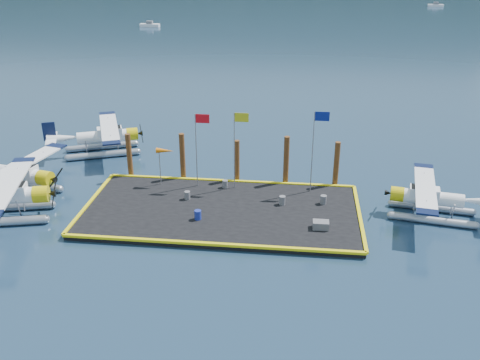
{
  "coord_description": "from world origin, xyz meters",
  "views": [
    {
      "loc": [
        5.32,
        -34.55,
        18.45
      ],
      "look_at": [
        1.15,
        2.0,
        1.89
      ],
      "focal_mm": 40.0,
      "sensor_mm": 36.0,
      "label": 1
    }
  ],
  "objects_px": {
    "drum_0": "(187,195)",
    "piling_1": "(183,158)",
    "flagpole_blue": "(316,140)",
    "piling_3": "(286,162)",
    "drum_5": "(225,184)",
    "flagpole_yellow": "(237,139)",
    "piling_0": "(129,157)",
    "drum_2": "(282,200)",
    "flagpole_red": "(199,139)",
    "seaplane_c": "(106,138)",
    "windsock": "(165,152)",
    "seaplane_b": "(19,176)",
    "piling_2": "(237,163)",
    "piling_4": "(336,166)",
    "drum_3": "(198,215)",
    "seaplane_a": "(5,198)",
    "crate": "(321,225)",
    "seaplane_d": "(429,200)",
    "drum_4": "(323,200)"
  },
  "relations": [
    {
      "from": "drum_2",
      "to": "piling_1",
      "type": "distance_m",
      "value": 9.47
    },
    {
      "from": "seaplane_a",
      "to": "piling_3",
      "type": "bearing_deg",
      "value": 97.69
    },
    {
      "from": "flagpole_blue",
      "to": "piling_3",
      "type": "bearing_deg",
      "value": 143.93
    },
    {
      "from": "drum_2",
      "to": "flagpole_red",
      "type": "relative_size",
      "value": 0.11
    },
    {
      "from": "drum_5",
      "to": "piling_4",
      "type": "height_order",
      "value": "piling_4"
    },
    {
      "from": "drum_0",
      "to": "piling_0",
      "type": "distance_m",
      "value": 7.11
    },
    {
      "from": "flagpole_red",
      "to": "flagpole_blue",
      "type": "height_order",
      "value": "flagpole_blue"
    },
    {
      "from": "seaplane_a",
      "to": "seaplane_b",
      "type": "relative_size",
      "value": 1.05
    },
    {
      "from": "drum_2",
      "to": "flagpole_red",
      "type": "bearing_deg",
      "value": 159.13
    },
    {
      "from": "drum_3",
      "to": "piling_4",
      "type": "height_order",
      "value": "piling_4"
    },
    {
      "from": "flagpole_yellow",
      "to": "piling_0",
      "type": "xyz_separation_m",
      "value": [
        -9.2,
        1.6,
        -2.51
      ]
    },
    {
      "from": "seaplane_b",
      "to": "drum_2",
      "type": "xyz_separation_m",
      "value": [
        20.67,
        -0.37,
        -0.77
      ]
    },
    {
      "from": "seaplane_c",
      "to": "seaplane_b",
      "type": "bearing_deg",
      "value": -43.55
    },
    {
      "from": "seaplane_d",
      "to": "drum_0",
      "type": "relative_size",
      "value": 14.17
    },
    {
      "from": "seaplane_b",
      "to": "drum_3",
      "type": "height_order",
      "value": "seaplane_b"
    },
    {
      "from": "drum_4",
      "to": "piling_3",
      "type": "xyz_separation_m",
      "value": [
        -2.96,
        3.68,
        1.42
      ]
    },
    {
      "from": "windsock",
      "to": "piling_4",
      "type": "bearing_deg",
      "value": 6.75
    },
    {
      "from": "drum_3",
      "to": "piling_0",
      "type": "bearing_deg",
      "value": 134.67
    },
    {
      "from": "seaplane_b",
      "to": "drum_0",
      "type": "distance_m",
      "value": 13.47
    },
    {
      "from": "drum_5",
      "to": "piling_1",
      "type": "relative_size",
      "value": 0.15
    },
    {
      "from": "flagpole_blue",
      "to": "piling_3",
      "type": "relative_size",
      "value": 1.51
    },
    {
      "from": "drum_0",
      "to": "piling_4",
      "type": "height_order",
      "value": "piling_4"
    },
    {
      "from": "drum_0",
      "to": "piling_2",
      "type": "bearing_deg",
      "value": 50.82
    },
    {
      "from": "flagpole_blue",
      "to": "piling_0",
      "type": "height_order",
      "value": "flagpole_blue"
    },
    {
      "from": "seaplane_b",
      "to": "piling_3",
      "type": "relative_size",
      "value": 2.26
    },
    {
      "from": "piling_4",
      "to": "piling_0",
      "type": "bearing_deg",
      "value": 180.0
    },
    {
      "from": "drum_3",
      "to": "flagpole_yellow",
      "type": "relative_size",
      "value": 0.11
    },
    {
      "from": "seaplane_c",
      "to": "piling_1",
      "type": "distance_m",
      "value": 10.18
    },
    {
      "from": "flagpole_red",
      "to": "piling_0",
      "type": "xyz_separation_m",
      "value": [
        -6.21,
        1.6,
        -2.4
      ]
    },
    {
      "from": "seaplane_c",
      "to": "windsock",
      "type": "distance_m",
      "value": 10.49
    },
    {
      "from": "drum_5",
      "to": "piling_3",
      "type": "relative_size",
      "value": 0.14
    },
    {
      "from": "drum_0",
      "to": "flagpole_red",
      "type": "distance_m",
      "value": 4.47
    },
    {
      "from": "seaplane_d",
      "to": "drum_3",
      "type": "xyz_separation_m",
      "value": [
        -16.35,
        -3.02,
        -0.64
      ]
    },
    {
      "from": "piling_3",
      "to": "piling_2",
      "type": "bearing_deg",
      "value": 180.0
    },
    {
      "from": "seaplane_a",
      "to": "piling_3",
      "type": "distance_m",
      "value": 21.3
    },
    {
      "from": "seaplane_a",
      "to": "windsock",
      "type": "relative_size",
      "value": 3.26
    },
    {
      "from": "crate",
      "to": "drum_0",
      "type": "bearing_deg",
      "value": 161.04
    },
    {
      "from": "crate",
      "to": "piling_0",
      "type": "bearing_deg",
      "value": 154.4
    },
    {
      "from": "seaplane_b",
      "to": "piling_0",
      "type": "height_order",
      "value": "piling_0"
    },
    {
      "from": "drum_5",
      "to": "flagpole_yellow",
      "type": "relative_size",
      "value": 0.1
    },
    {
      "from": "seaplane_a",
      "to": "seaplane_c",
      "type": "xyz_separation_m",
      "value": [
        2.77,
        13.33,
        -0.06
      ]
    },
    {
      "from": "drum_0",
      "to": "piling_1",
      "type": "xyz_separation_m",
      "value": [
        -1.18,
        4.08,
        1.38
      ]
    },
    {
      "from": "flagpole_yellow",
      "to": "piling_3",
      "type": "relative_size",
      "value": 1.44
    },
    {
      "from": "seaplane_d",
      "to": "piling_3",
      "type": "relative_size",
      "value": 2.08
    },
    {
      "from": "seaplane_c",
      "to": "drum_2",
      "type": "height_order",
      "value": "seaplane_c"
    },
    {
      "from": "seaplane_c",
      "to": "windsock",
      "type": "relative_size",
      "value": 3.07
    },
    {
      "from": "piling_2",
      "to": "piling_4",
      "type": "relative_size",
      "value": 0.95
    },
    {
      "from": "drum_0",
      "to": "piling_4",
      "type": "relative_size",
      "value": 0.16
    },
    {
      "from": "seaplane_c",
      "to": "piling_1",
      "type": "bearing_deg",
      "value": 35.36
    },
    {
      "from": "crate",
      "to": "piling_3",
      "type": "xyz_separation_m",
      "value": [
        -2.68,
        7.51,
        1.48
      ]
    }
  ]
}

